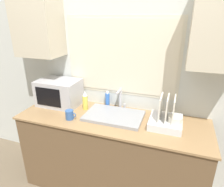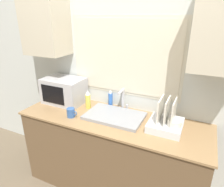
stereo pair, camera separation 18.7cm
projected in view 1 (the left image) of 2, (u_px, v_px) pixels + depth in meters
countertop at (111, 154)px, 2.17m from camera, size 1.91×0.64×0.88m
wall_back at (121, 63)px, 2.08m from camera, size 6.00×0.38×2.60m
sink_basin at (114, 116)px, 2.02m from camera, size 0.58×0.38×0.03m
faucet at (120, 97)px, 2.15m from camera, size 0.08×0.15×0.24m
microwave at (59, 93)px, 2.26m from camera, size 0.46×0.32×0.29m
dish_rack at (167, 119)px, 1.84m from camera, size 0.30×0.32×0.29m
spray_bottle at (85, 101)px, 2.16m from camera, size 0.06×0.06×0.21m
soap_bottle at (107, 100)px, 2.24m from camera, size 0.05×0.05×0.18m
mug_near_sink at (70, 115)px, 1.97m from camera, size 0.11×0.08×0.09m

